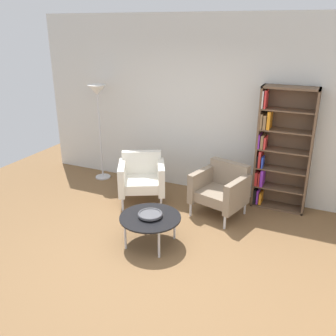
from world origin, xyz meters
TOP-DOWN VIEW (x-y plane):
  - ground_plane at (0.00, 0.00)m, footprint 8.32×8.32m
  - plaster_back_panel at (0.00, 2.46)m, footprint 6.40×0.12m
  - bookshelf_tall at (1.16, 2.25)m, footprint 0.80×0.30m
  - coffee_table_low at (-0.13, 0.45)m, footprint 0.80×0.80m
  - decorative_bowl at (-0.13, 0.45)m, footprint 0.32×0.32m
  - armchair_spare_guest at (0.46, 1.65)m, footprint 0.86×0.81m
  - armchair_near_window at (-0.84, 1.55)m, footprint 0.93×0.90m
  - floor_lamp_torchiere at (-1.98, 2.10)m, footprint 0.32×0.32m

SIDE VIEW (x-z plane):
  - ground_plane at x=0.00m, z-range 0.00..0.00m
  - coffee_table_low at x=-0.13m, z-range 0.17..0.57m
  - armchair_spare_guest at x=0.46m, z-range 0.02..0.80m
  - armchair_near_window at x=-0.84m, z-range 0.02..0.80m
  - decorative_bowl at x=-0.13m, z-range 0.41..0.46m
  - bookshelf_tall at x=1.16m, z-range -0.02..1.88m
  - floor_lamp_torchiere at x=-1.98m, z-range 0.58..2.32m
  - plaster_back_panel at x=0.00m, z-range 0.00..2.90m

